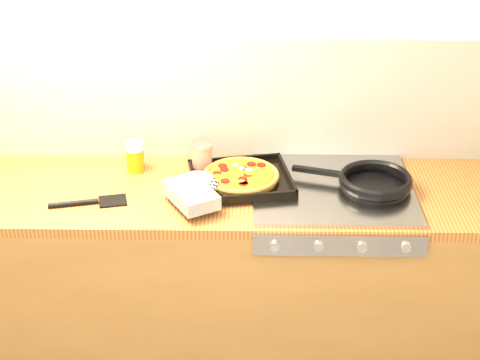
{
  "coord_description": "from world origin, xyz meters",
  "views": [
    {
      "loc": [
        0.14,
        -1.35,
        2.23
      ],
      "look_at": [
        0.1,
        1.08,
        0.95
      ],
      "focal_mm": 55.0,
      "sensor_mm": 36.0,
      "label": 1
    }
  ],
  "objects_px": {
    "tomato_can": "(202,158)",
    "juice_glass": "(135,156)",
    "frying_pan": "(374,182)",
    "pizza_on_tray": "(227,181)"
  },
  "relations": [
    {
      "from": "tomato_can",
      "to": "juice_glass",
      "type": "xyz_separation_m",
      "value": [
        -0.27,
        0.01,
        0.0
      ]
    },
    {
      "from": "frying_pan",
      "to": "tomato_can",
      "type": "xyz_separation_m",
      "value": [
        -0.65,
        0.15,
        0.02
      ]
    },
    {
      "from": "tomato_can",
      "to": "pizza_on_tray",
      "type": "bearing_deg",
      "value": -56.21
    },
    {
      "from": "tomato_can",
      "to": "juice_glass",
      "type": "bearing_deg",
      "value": 178.65
    },
    {
      "from": "pizza_on_tray",
      "to": "juice_glass",
      "type": "height_order",
      "value": "juice_glass"
    },
    {
      "from": "pizza_on_tray",
      "to": "frying_pan",
      "type": "bearing_deg",
      "value": 0.37
    },
    {
      "from": "pizza_on_tray",
      "to": "frying_pan",
      "type": "height_order",
      "value": "pizza_on_tray"
    },
    {
      "from": "tomato_can",
      "to": "juice_glass",
      "type": "relative_size",
      "value": 0.95
    },
    {
      "from": "juice_glass",
      "to": "tomato_can",
      "type": "bearing_deg",
      "value": -1.35
    },
    {
      "from": "frying_pan",
      "to": "tomato_can",
      "type": "relative_size",
      "value": 4.15
    }
  ]
}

